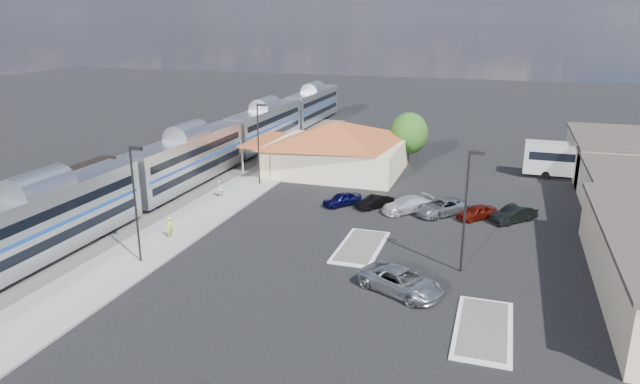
% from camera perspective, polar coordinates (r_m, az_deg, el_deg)
% --- Properties ---
extents(ground, '(280.00, 280.00, 0.00)m').
position_cam_1_polar(ground, '(45.35, -1.48, -5.93)').
color(ground, black).
rests_on(ground, ground).
extents(railbed, '(16.00, 100.00, 0.12)m').
position_cam_1_polar(railbed, '(61.47, -17.67, -0.46)').
color(railbed, '#4C4944').
rests_on(railbed, ground).
extents(platform, '(5.50, 92.00, 0.18)m').
position_cam_1_polar(platform, '(55.16, -11.21, -1.91)').
color(platform, gray).
rests_on(platform, ground).
extents(passenger_train, '(3.00, 104.00, 5.55)m').
position_cam_1_polar(passenger_train, '(63.29, -12.98, 3.05)').
color(passenger_train, silver).
rests_on(passenger_train, ground).
extents(freight_cars, '(2.80, 46.00, 4.00)m').
position_cam_1_polar(freight_cars, '(58.08, -23.84, -0.20)').
color(freight_cars, black).
rests_on(freight_cars, ground).
extents(station_depot, '(18.35, 12.24, 6.20)m').
position_cam_1_polar(station_depot, '(67.59, 1.64, 4.59)').
color(station_depot, beige).
rests_on(station_depot, ground).
extents(traffic_island_south, '(3.30, 7.50, 0.21)m').
position_cam_1_polar(traffic_island_south, '(46.02, 4.07, -5.47)').
color(traffic_island_south, silver).
rests_on(traffic_island_south, ground).
extents(traffic_island_north, '(3.30, 7.50, 0.21)m').
position_cam_1_polar(traffic_island_north, '(35.92, 16.03, -13.00)').
color(traffic_island_north, silver).
rests_on(traffic_island_north, ground).
extents(lamp_plat_s, '(1.08, 0.25, 9.00)m').
position_cam_1_polar(lamp_plat_s, '(43.42, -17.97, -0.34)').
color(lamp_plat_s, black).
rests_on(lamp_plat_s, ground).
extents(lamp_plat_n, '(1.08, 0.25, 9.00)m').
position_cam_1_polar(lamp_plat_n, '(61.93, -6.13, 5.43)').
color(lamp_plat_n, black).
rests_on(lamp_plat_n, ground).
extents(lamp_lot, '(1.08, 0.25, 9.00)m').
position_cam_1_polar(lamp_lot, '(41.27, 14.50, -0.94)').
color(lamp_lot, black).
rests_on(lamp_lot, ground).
extents(tree_depot, '(4.71, 4.71, 6.63)m').
position_cam_1_polar(tree_depot, '(71.52, 8.88, 5.81)').
color(tree_depot, '#382314').
rests_on(tree_depot, ground).
extents(suv, '(6.52, 5.07, 1.65)m').
position_cam_1_polar(suv, '(38.91, 8.11, -8.83)').
color(suv, '#A9ACB1').
rests_on(suv, ground).
extents(coach_bus, '(12.55, 2.89, 4.02)m').
position_cam_1_polar(coach_bus, '(71.10, 24.76, 2.96)').
color(coach_bus, silver).
rests_on(coach_bus, ground).
extents(person_a, '(0.48, 0.69, 1.79)m').
position_cam_1_polar(person_a, '(48.84, -14.75, -3.43)').
color(person_a, '#BAC53D').
rests_on(person_a, platform).
extents(person_b, '(0.71, 0.88, 1.73)m').
position_cam_1_polar(person_b, '(58.79, -10.01, 0.33)').
color(person_b, silver).
rests_on(person_b, platform).
extents(parked_car_a, '(3.83, 4.01, 1.35)m').
position_cam_1_polar(parked_car_a, '(55.89, 2.22, -0.70)').
color(parked_car_a, '#0C0C3C').
rests_on(parked_car_a, ground).
extents(parked_car_b, '(3.52, 3.86, 1.28)m').
position_cam_1_polar(parked_car_b, '(55.44, 5.49, -0.95)').
color(parked_car_b, black).
rests_on(parked_car_b, ground).
extents(parked_car_c, '(5.13, 5.05, 1.49)m').
position_cam_1_polar(parked_car_c, '(54.57, 8.70, -1.26)').
color(parked_car_c, white).
rests_on(parked_car_c, ground).
extents(parked_car_d, '(5.48, 5.77, 1.52)m').
position_cam_1_polar(parked_car_d, '(54.47, 12.07, -1.46)').
color(parked_car_d, gray).
rests_on(parked_car_d, ground).
extents(parked_car_e, '(3.90, 3.87, 1.33)m').
position_cam_1_polar(parked_car_e, '(54.02, 15.40, -1.96)').
color(parked_car_e, maroon).
rests_on(parked_car_e, ground).
extents(parked_car_f, '(4.28, 4.37, 1.49)m').
position_cam_1_polar(parked_car_f, '(54.28, 18.79, -2.09)').
color(parked_car_f, black).
rests_on(parked_car_f, ground).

